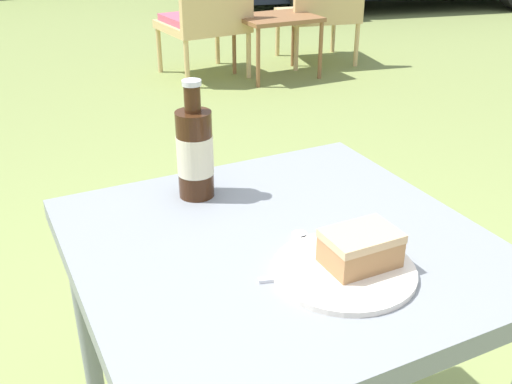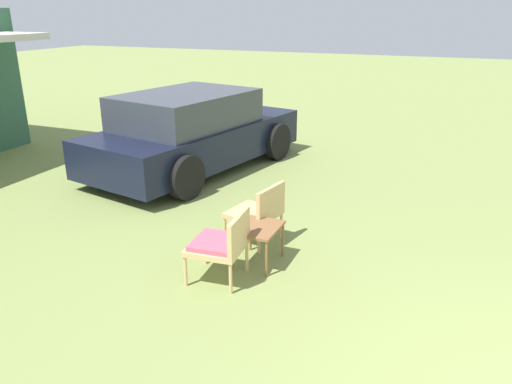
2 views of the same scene
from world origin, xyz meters
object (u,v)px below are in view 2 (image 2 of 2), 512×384
(wicker_chair_cushioned, at_px, (222,243))
(wicker_chair_plain, at_px, (259,210))
(garden_side_table, at_px, (258,231))
(parked_car, at_px, (193,132))

(wicker_chair_cushioned, height_order, wicker_chair_plain, same)
(wicker_chair_cushioned, distance_m, wicker_chair_plain, 0.99)
(wicker_chair_cushioned, distance_m, garden_side_table, 0.53)
(wicker_chair_cushioned, relative_size, wicker_chair_plain, 1.00)
(garden_side_table, bearing_deg, parked_car, 40.33)
(wicker_chair_plain, bearing_deg, wicker_chair_cushioned, 10.00)
(garden_side_table, bearing_deg, wicker_chair_cushioned, 156.18)
(parked_car, distance_m, garden_side_table, 3.79)
(wicker_chair_plain, height_order, garden_side_table, wicker_chair_plain)
(wicker_chair_cushioned, bearing_deg, garden_side_table, 151.43)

